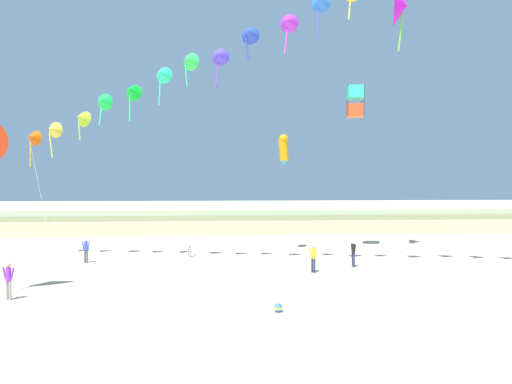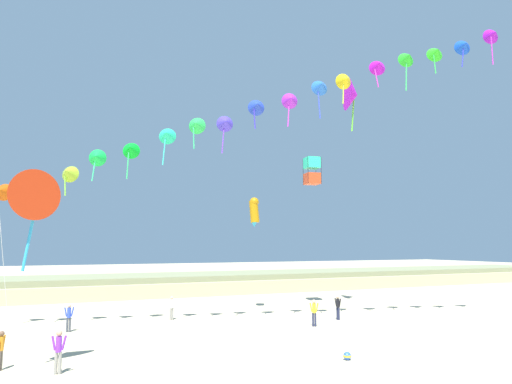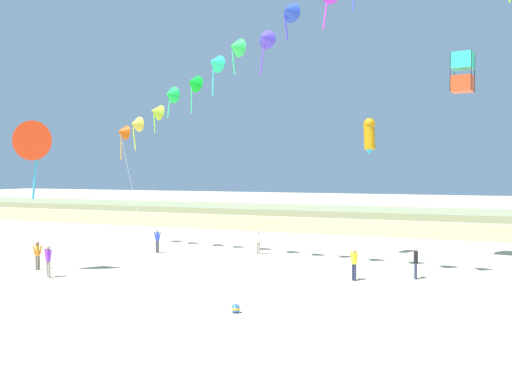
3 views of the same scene
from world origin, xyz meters
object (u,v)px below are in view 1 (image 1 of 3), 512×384
(large_kite_low_lead, at_px, (355,102))
(person_far_center, at_px, (313,256))
(person_near_right, at_px, (353,252))
(person_mid_center, at_px, (86,249))
(person_far_right, at_px, (189,244))
(person_far_left, at_px, (8,278))
(large_kite_high_solo, at_px, (284,149))
(beach_ball, at_px, (278,308))
(large_kite_mid_trail, at_px, (401,6))

(large_kite_low_lead, bearing_deg, person_far_center, -120.82)
(person_near_right, bearing_deg, person_mid_center, 171.04)
(person_far_right, bearing_deg, person_far_left, -122.57)
(large_kite_low_lead, relative_size, large_kite_high_solo, 0.98)
(person_mid_center, xyz_separation_m, large_kite_low_lead, (19.46, 3.87, 10.73))
(person_near_right, distance_m, person_far_left, 19.35)
(beach_ball, bearing_deg, person_far_left, 167.05)
(person_mid_center, distance_m, large_kite_high_solo, 15.95)
(person_mid_center, relative_size, beach_ball, 4.61)
(beach_ball, bearing_deg, person_far_right, 108.22)
(person_mid_center, relative_size, large_kite_high_solo, 0.69)
(person_far_left, bearing_deg, person_far_center, 19.10)
(person_mid_center, bearing_deg, person_near_right, -8.96)
(person_mid_center, bearing_deg, large_kite_mid_trail, 3.10)
(person_near_right, height_order, large_kite_mid_trail, large_kite_mid_trail)
(person_mid_center, bearing_deg, person_far_left, -93.83)
(large_kite_high_solo, bearing_deg, person_far_left, -137.35)
(large_kite_low_lead, xyz_separation_m, large_kite_high_solo, (-5.63, -0.16, -3.70))
(person_near_right, bearing_deg, person_far_left, -159.19)
(large_kite_low_lead, xyz_separation_m, large_kite_mid_trail, (2.53, -2.68, 6.44))
(person_far_left, height_order, person_far_right, person_far_left)
(person_near_right, relative_size, person_far_center, 1.00)
(person_mid_center, xyz_separation_m, beach_ball, (11.45, -12.41, -0.78))
(person_near_right, height_order, person_far_right, person_near_right)
(person_far_center, bearing_deg, person_mid_center, 163.29)
(person_mid_center, relative_size, person_far_left, 0.96)
(large_kite_low_lead, height_order, large_kite_high_solo, large_kite_low_lead)
(person_mid_center, height_order, person_far_left, person_far_left)
(large_kite_high_solo, bearing_deg, person_near_right, -60.78)
(person_far_right, bearing_deg, person_mid_center, -164.04)
(person_far_right, height_order, large_kite_high_solo, large_kite_high_solo)
(person_near_right, distance_m, large_kite_mid_trail, 18.18)
(person_mid_center, distance_m, person_far_center, 15.18)
(large_kite_low_lead, bearing_deg, large_kite_high_solo, -178.33)
(person_near_right, xyz_separation_m, person_far_left, (-18.09, -6.87, 0.02))
(person_mid_center, height_order, large_kite_low_lead, large_kite_low_lead)
(large_kite_mid_trail, distance_m, beach_ball, 24.87)
(large_kite_low_lead, bearing_deg, large_kite_mid_trail, -46.65)
(person_near_right, distance_m, large_kite_low_lead, 12.76)
(large_kite_high_solo, xyz_separation_m, beach_ball, (-2.38, -16.12, -7.82))
(person_far_center, distance_m, large_kite_high_solo, 10.72)
(person_mid_center, height_order, large_kite_mid_trail, large_kite_mid_trail)
(person_far_left, bearing_deg, person_far_right, 57.43)
(person_mid_center, bearing_deg, large_kite_high_solo, 15.02)
(large_kite_high_solo, bearing_deg, beach_ball, -98.39)
(large_kite_low_lead, bearing_deg, beach_ball, -116.18)
(large_kite_mid_trail, bearing_deg, large_kite_high_solo, 162.84)
(person_mid_center, relative_size, person_far_right, 1.02)
(person_far_right, bearing_deg, person_near_right, -23.59)
(person_mid_center, relative_size, person_far_center, 0.98)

